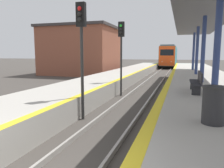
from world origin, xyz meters
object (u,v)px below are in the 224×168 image
object	(u,v)px
signal_near	(81,39)
signal_mid	(121,45)
train	(169,56)
bench	(197,81)
trash_bin	(214,105)

from	to	relation	value
signal_near	signal_mid	bearing A→B (deg)	88.32
signal_mid	train	bearing A→B (deg)	87.87
signal_near	bench	xyz separation A→B (m)	(4.43, 2.57, -1.77)
signal_mid	trash_bin	bearing A→B (deg)	-59.58
train	trash_bin	size ratio (longest dim) A/B	17.25
trash_bin	signal_mid	bearing A→B (deg)	120.42
train	bench	distance (m)	35.99
signal_mid	trash_bin	size ratio (longest dim) A/B	4.85
signal_mid	bench	bearing A→B (deg)	-32.92
trash_bin	bench	xyz separation A→B (m)	(-0.09, 4.66, 0.02)
train	signal_near	xyz separation A→B (m)	(-1.39, -38.42, 1.04)
trash_bin	bench	distance (m)	4.66
signal_near	trash_bin	size ratio (longest dim) A/B	4.85
train	signal_mid	distance (m)	33.12
signal_mid	trash_bin	xyz separation A→B (m)	(4.36, -7.43, -1.80)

